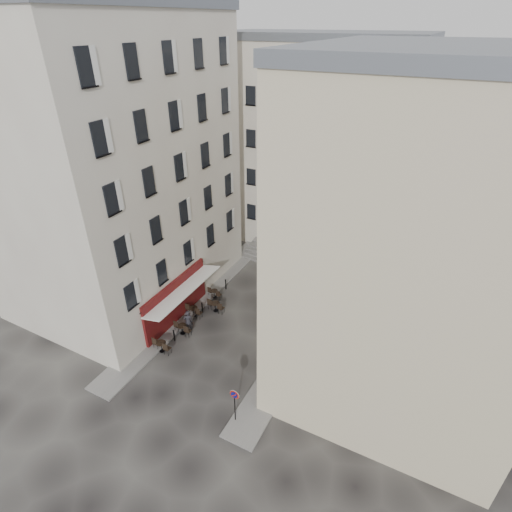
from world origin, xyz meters
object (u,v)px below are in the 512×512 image
Objects in this scene: bistro_table_b at (183,328)px; pedestrian at (188,321)px; no_parking_sign at (235,400)px; bistro_table_a at (162,346)px.

pedestrian is at bearing 60.76° from bistro_table_b.
no_parking_sign is 8.40m from pedestrian.
bistro_table_b is (0.20, 2.09, -0.01)m from bistro_table_a.
bistro_table_a reaches higher than bistro_table_b.
no_parking_sign reaches higher than pedestrian.
no_parking_sign is at bearing -19.47° from bistro_table_a.
pedestrian is (0.22, 0.40, 0.42)m from bistro_table_b.
bistro_table_b is at bearing 84.54° from bistro_table_a.
no_parking_sign is at bearing -33.61° from bistro_table_b.
bistro_table_a is at bearing -95.46° from bistro_table_b.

